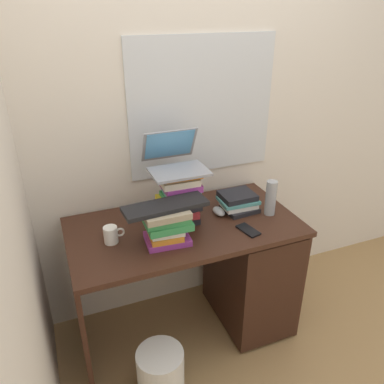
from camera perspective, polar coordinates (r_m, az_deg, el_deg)
ground_plane at (r=2.62m, az=-0.97°, el=-19.59°), size 6.00×6.00×0.00m
wall_back at (r=2.25m, az=-4.67°, el=11.37°), size 6.00×0.06×2.60m
wall_left at (r=1.81m, az=-26.06°, el=4.89°), size 0.05×6.00×2.60m
desk at (r=2.42m, az=6.33°, el=-10.88°), size 1.26×0.67×0.78m
book_stack_tall at (r=2.10m, az=-1.82°, el=-0.88°), size 0.24×0.20×0.29m
book_stack_keyboard_riser at (r=1.94m, az=-3.84°, el=-4.85°), size 0.24×0.21×0.19m
book_stack_side at (r=2.26m, az=6.90°, el=-1.45°), size 0.22×0.19×0.11m
laptop at (r=2.08m, az=-2.55°, el=4.76°), size 0.30×0.31×0.20m
keyboard at (r=1.89m, az=-3.96°, el=-2.08°), size 0.43×0.16×0.02m
computer_mouse at (r=2.23m, az=4.00°, el=-2.87°), size 0.06×0.10×0.04m
mug at (r=2.00m, az=-11.88°, el=-6.21°), size 0.11×0.07×0.09m
water_bottle at (r=2.23m, az=11.58°, el=-0.86°), size 0.06×0.06×0.21m
cell_phone at (r=2.09m, az=8.31°, el=-5.61°), size 0.09×0.15×0.01m
wastebasket at (r=2.20m, az=-4.64°, el=-25.43°), size 0.24×0.24×0.31m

